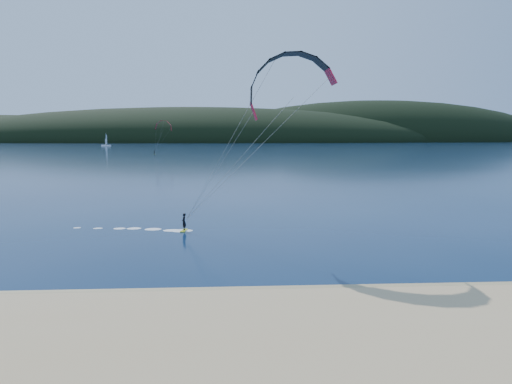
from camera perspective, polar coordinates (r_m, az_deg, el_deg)
ground at (r=21.35m, az=-10.42°, el=-16.87°), size 1800.00×1800.00×0.00m
wet_sand at (r=25.49m, az=-9.14°, el=-12.70°), size 220.00×2.50×0.10m
headland at (r=764.71m, az=-3.40°, el=6.27°), size 1200.00×310.00×140.00m
kitesurfer_near at (r=36.75m, az=3.74°, el=10.92°), size 23.80×8.08×15.72m
kitesurfer_far at (r=222.68m, az=-11.50°, el=7.72°), size 9.87×7.82×14.59m
sailboat at (r=439.01m, az=-18.21°, el=5.58°), size 8.51×5.46×12.08m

